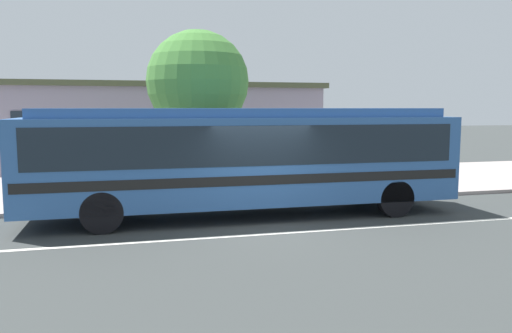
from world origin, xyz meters
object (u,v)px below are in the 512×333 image
pedestrian_waiting_near_sign (117,169)px  transit_bus (245,154)px  pedestrian_walking_along_curb (171,166)px  bus_stop_sign (386,146)px  street_tree_near_stop (198,82)px

pedestrian_waiting_near_sign → transit_bus: bearing=-34.3°
pedestrian_waiting_near_sign → pedestrian_walking_along_curb: 1.87m
transit_bus → pedestrian_walking_along_curb: (-1.72, 3.13, -0.63)m
bus_stop_sign → pedestrian_waiting_near_sign: bearing=177.0°
street_tree_near_stop → pedestrian_waiting_near_sign: bearing=-149.7°
pedestrian_walking_along_curb → pedestrian_waiting_near_sign: bearing=-154.3°
pedestrian_walking_along_curb → bus_stop_sign: 7.10m
street_tree_near_stop → bus_stop_sign: bearing=-18.8°
transit_bus → pedestrian_waiting_near_sign: size_ratio=6.81×
pedestrian_walking_along_curb → street_tree_near_stop: 3.01m
transit_bus → pedestrian_waiting_near_sign: 4.16m
bus_stop_sign → transit_bus: bearing=-160.4°
pedestrian_walking_along_curb → bus_stop_sign: (6.95, -1.26, 0.62)m
bus_stop_sign → street_tree_near_stop: bearing=161.2°
pedestrian_walking_along_curb → transit_bus: bearing=-61.2°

